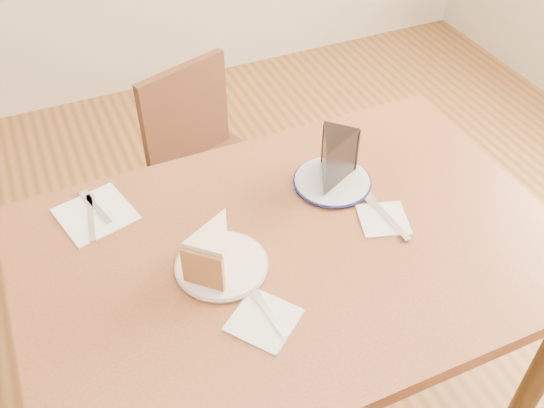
{
  "coord_description": "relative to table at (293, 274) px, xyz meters",
  "views": [
    {
      "loc": [
        -0.42,
        -0.82,
        1.73
      ],
      "look_at": [
        -0.01,
        0.09,
        0.8
      ],
      "focal_mm": 40.0,
      "sensor_mm": 36.0,
      "label": 1
    }
  ],
  "objects": [
    {
      "name": "table",
      "position": [
        0.0,
        0.0,
        0.0
      ],
      "size": [
        1.2,
        0.8,
        0.75
      ],
      "color": "#502816",
      "rests_on": "ground"
    },
    {
      "name": "chair_far",
      "position": [
        0.03,
        0.68,
        -0.22
      ],
      "size": [
        0.49,
        0.49,
        0.78
      ],
      "rotation": [
        0.0,
        0.0,
        3.48
      ],
      "color": "black",
      "rests_on": "ground"
    },
    {
      "name": "plate_cream",
      "position": [
        -0.17,
        0.0,
        0.1
      ],
      "size": [
        0.19,
        0.19,
        0.01
      ],
      "primitive_type": "cylinder",
      "color": "white",
      "rests_on": "table"
    },
    {
      "name": "plate_navy",
      "position": [
        0.18,
        0.15,
        0.1
      ],
      "size": [
        0.18,
        0.18,
        0.01
      ],
      "primitive_type": "cylinder",
      "color": "white",
      "rests_on": "table"
    },
    {
      "name": "carrot_cake",
      "position": [
        -0.18,
        0.01,
        0.16
      ],
      "size": [
        0.15,
        0.15,
        0.09
      ],
      "primitive_type": null,
      "rotation": [
        0.0,
        0.0,
        -0.75
      ],
      "color": "beige",
      "rests_on": "plate_cream"
    },
    {
      "name": "chocolate_cake",
      "position": [
        0.17,
        0.15,
        0.17
      ],
      "size": [
        0.15,
        0.15,
        0.11
      ],
      "primitive_type": null,
      "rotation": [
        0.0,
        0.0,
        2.36
      ],
      "color": "black",
      "rests_on": "plate_navy"
    },
    {
      "name": "napkin_cream",
      "position": [
        -0.14,
        -0.16,
        0.1
      ],
      "size": [
        0.17,
        0.17,
        0.0
      ],
      "primitive_type": "cube",
      "rotation": [
        0.0,
        0.0,
        0.65
      ],
      "color": "white",
      "rests_on": "table"
    },
    {
      "name": "napkin_navy",
      "position": [
        0.22,
        -0.01,
        0.1
      ],
      "size": [
        0.14,
        0.14,
        0.0
      ],
      "primitive_type": "cube",
      "rotation": [
        0.0,
        0.0,
        -0.3
      ],
      "color": "white",
      "rests_on": "table"
    },
    {
      "name": "napkin_spare",
      "position": [
        -0.38,
        0.28,
        0.1
      ],
      "size": [
        0.19,
        0.19,
        0.0
      ],
      "primitive_type": "cube",
      "rotation": [
        0.0,
        0.0,
        0.25
      ],
      "color": "white",
      "rests_on": "table"
    },
    {
      "name": "fork_cream",
      "position": [
        -0.13,
        -0.15,
        0.1
      ],
      "size": [
        0.03,
        0.14,
        0.0
      ],
      "primitive_type": "cube",
      "rotation": [
        0.0,
        0.0,
        0.11
      ],
      "color": "silver",
      "rests_on": "napkin_cream"
    },
    {
      "name": "knife_navy",
      "position": [
        0.23,
        -0.01,
        0.1
      ],
      "size": [
        0.03,
        0.17,
        0.0
      ],
      "primitive_type": "cube",
      "rotation": [
        0.0,
        0.0,
        0.06
      ],
      "color": "silver",
      "rests_on": "napkin_navy"
    },
    {
      "name": "fork_spare",
      "position": [
        -0.38,
        0.3,
        0.1
      ],
      "size": [
        0.05,
        0.14,
        0.0
      ],
      "primitive_type": "cube",
      "rotation": [
        0.0,
        0.0,
        0.26
      ],
      "color": "silver",
      "rests_on": "napkin_spare"
    },
    {
      "name": "knife_spare",
      "position": [
        -0.4,
        0.27,
        0.1
      ],
      "size": [
        0.04,
        0.16,
        0.0
      ],
      "primitive_type": "cube",
      "rotation": [
        0.0,
        0.0,
        -0.15
      ],
      "color": "silver",
      "rests_on": "napkin_spare"
    }
  ]
}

